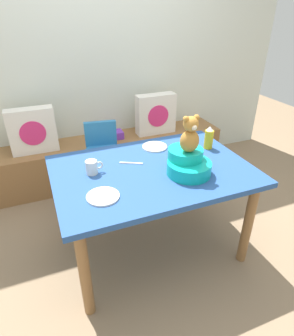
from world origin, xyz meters
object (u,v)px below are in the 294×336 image
object	(u,v)px
book_stack	(114,135)
pillow_floral_right	(156,114)
dinner_plate_near	(155,147)
infant_seat_teal	(188,163)
teddy_bear	(190,135)
ketchup_bottle	(209,138)
dining_table	(152,180)
dinner_plate_far	(103,196)
highchair	(103,153)
pillow_floral_left	(33,131)
coffee_mug	(92,167)

from	to	relation	value
book_stack	pillow_floral_right	bearing A→B (deg)	-2.45
dinner_plate_near	infant_seat_teal	bearing A→B (deg)	-83.62
teddy_bear	ketchup_bottle	xyz separation A→B (m)	(0.34, 0.28, -0.19)
book_stack	dinner_plate_near	bearing A→B (deg)	-84.46
dining_table	infant_seat_teal	xyz separation A→B (m)	(0.20, -0.14, 0.17)
dining_table	dinner_plate_far	size ratio (longest dim) A/B	6.88
dinner_plate_near	dinner_plate_far	xyz separation A→B (m)	(-0.56, -0.52, 0.00)
teddy_bear	dinner_plate_near	distance (m)	0.53
highchair	ketchup_bottle	size ratio (longest dim) A/B	4.27
highchair	teddy_bear	size ratio (longest dim) A/B	3.16
pillow_floral_left	dinner_plate_far	size ratio (longest dim) A/B	2.20
dinner_plate_near	dining_table	bearing A→B (deg)	-116.07
pillow_floral_left	dinner_plate_far	xyz separation A→B (m)	(0.34, -1.42, 0.07)
infant_seat_teal	book_stack	bearing A→B (deg)	95.82
pillow_floral_left	book_stack	distance (m)	0.83
ketchup_bottle	teddy_bear	bearing A→B (deg)	-140.63
dinner_plate_near	dinner_plate_far	world-z (taller)	same
teddy_bear	highchair	bearing A→B (deg)	111.52
coffee_mug	dinner_plate_near	size ratio (longest dim) A/B	0.60
infant_seat_teal	teddy_bear	bearing A→B (deg)	-90.00
book_stack	dinner_plate_far	size ratio (longest dim) A/B	1.00
book_stack	infant_seat_teal	distance (m)	1.41
infant_seat_teal	teddy_bear	size ratio (longest dim) A/B	1.32
dining_table	dinner_plate_far	world-z (taller)	dinner_plate_far
dining_table	teddy_bear	world-z (taller)	teddy_bear
infant_seat_teal	dining_table	bearing A→B (deg)	144.91
pillow_floral_right	highchair	size ratio (longest dim) A/B	0.56
infant_seat_teal	ketchup_bottle	world-z (taller)	ketchup_bottle
pillow_floral_left	ketchup_bottle	world-z (taller)	ketchup_bottle
dining_table	highchair	xyz separation A→B (m)	(-0.17, 0.79, -0.12)
ketchup_bottle	coffee_mug	bearing A→B (deg)	-176.99
pillow_floral_left	dining_table	xyz separation A→B (m)	(0.75, -1.21, -0.04)
ketchup_bottle	dining_table	bearing A→B (deg)	-165.57
dinner_plate_far	dinner_plate_near	bearing A→B (deg)	42.83
pillow_floral_right	dinner_plate_near	size ratio (longest dim) A/B	2.20
dinner_plate_near	pillow_floral_left	bearing A→B (deg)	134.90
dinner_plate_near	teddy_bear	bearing A→B (deg)	-83.63
ketchup_bottle	coffee_mug	xyz separation A→B (m)	(-0.95, -0.05, -0.04)
pillow_floral_left	book_stack	world-z (taller)	pillow_floral_left
book_stack	dining_table	distance (m)	1.24
pillow_floral_left	teddy_bear	size ratio (longest dim) A/B	1.76
teddy_bear	coffee_mug	bearing A→B (deg)	159.11
book_stack	ketchup_bottle	size ratio (longest dim) A/B	1.08
pillow_floral_left	highchair	xyz separation A→B (m)	(0.58, -0.42, -0.16)
dining_table	infant_seat_teal	size ratio (longest dim) A/B	4.17
pillow_floral_right	infant_seat_teal	size ratio (longest dim) A/B	1.33
coffee_mug	dinner_plate_far	xyz separation A→B (m)	(-0.01, -0.30, -0.04)
book_stack	coffee_mug	xyz separation A→B (m)	(-0.47, -1.14, 0.29)
teddy_bear	dinner_plate_far	world-z (taller)	teddy_bear
highchair	pillow_floral_right	bearing A→B (deg)	30.05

